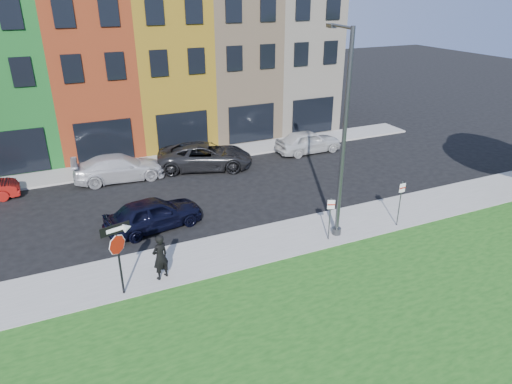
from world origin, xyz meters
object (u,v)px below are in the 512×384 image
man (160,257)px  sedan_near (153,214)px  street_lamp (342,138)px  stop_sign (117,245)px

man → sedan_near: size_ratio=0.39×
street_lamp → stop_sign: bearing=-165.1°
stop_sign → street_lamp: bearing=-9.9°
stop_sign → man: stop_sign is taller
stop_sign → man: bearing=0.5°
sedan_near → street_lamp: bearing=-128.0°
man → street_lamp: size_ratio=0.21×
stop_sign → street_lamp: 9.81m
stop_sign → street_lamp: size_ratio=0.32×
stop_sign → street_lamp: (9.47, 0.68, 2.45)m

